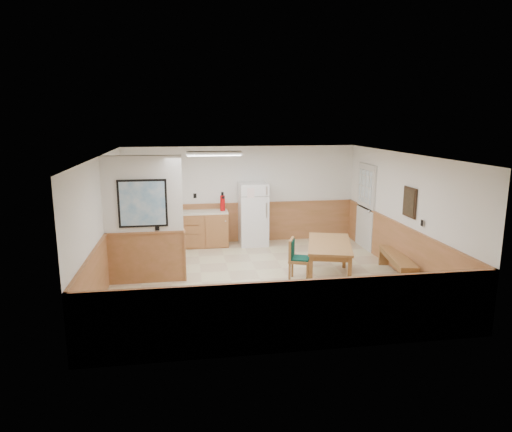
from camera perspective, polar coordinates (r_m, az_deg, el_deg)
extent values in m
plane|color=beige|center=(9.32, 0.51, -7.87)|extent=(6.00, 6.00, 0.00)
cube|color=white|center=(8.79, 0.54, 7.65)|extent=(6.00, 6.00, 0.02)
cube|color=white|center=(11.89, -1.85, 2.70)|extent=(6.00, 0.02, 2.50)
cube|color=white|center=(9.91, 17.91, 0.25)|extent=(0.02, 6.00, 2.50)
cube|color=white|center=(8.99, -18.69, -0.95)|extent=(0.02, 6.00, 2.50)
cube|color=#B26F47|center=(12.01, -1.81, -0.85)|extent=(6.00, 0.04, 1.00)
cube|color=#B26F47|center=(10.07, 17.54, -3.93)|extent=(0.04, 6.00, 1.00)
cube|color=#B26F47|center=(9.17, -18.26, -5.52)|extent=(0.04, 6.00, 1.00)
cube|color=white|center=(8.99, -13.98, 2.58)|extent=(1.50, 0.15, 1.50)
cube|color=#B26F47|center=(9.27, -13.60, -5.06)|extent=(1.50, 0.17, 1.00)
cube|color=black|center=(8.93, -13.99, 1.53)|extent=(0.92, 0.03, 0.92)
cube|color=white|center=(8.91, -13.99, 1.52)|extent=(0.84, 0.01, 0.84)
cube|color=#955F35|center=(11.65, -7.00, -1.69)|extent=(1.40, 0.60, 0.86)
cube|color=#955F35|center=(11.70, -14.21, -1.91)|extent=(0.06, 0.60, 0.86)
cube|color=#955F35|center=(11.66, -10.59, -1.80)|extent=(0.06, 0.60, 0.86)
cube|color=beige|center=(11.55, -9.04, 0.42)|extent=(2.20, 0.60, 0.04)
cube|color=beige|center=(11.83, -9.05, 1.04)|extent=(2.20, 0.02, 0.10)
cube|color=silver|center=(11.63, 13.54, 1.04)|extent=(0.05, 1.02, 2.15)
cube|color=silver|center=(11.63, 13.49, 1.04)|extent=(0.04, 0.90, 2.05)
cube|color=silver|center=(11.53, 13.50, 3.59)|extent=(0.02, 0.76, 0.80)
cube|color=silver|center=(11.76, -12.08, 3.81)|extent=(0.80, 0.03, 1.00)
cube|color=silver|center=(11.74, -12.08, 3.80)|extent=(0.70, 0.01, 0.90)
cube|color=#302013|center=(9.58, 18.66, 1.64)|extent=(0.03, 0.50, 0.60)
cube|color=black|center=(9.57, 18.56, 1.64)|extent=(0.01, 0.42, 0.52)
cube|color=silver|center=(9.99, -5.27, 7.83)|extent=(1.20, 0.30, 0.08)
cube|color=white|center=(10.00, -5.27, 7.57)|extent=(1.15, 0.25, 0.01)
cube|color=white|center=(11.65, -0.35, 0.25)|extent=(0.71, 0.71, 1.59)
cube|color=silver|center=(11.22, 1.34, 3.19)|extent=(0.03, 0.02, 0.21)
cube|color=silver|center=(11.31, 1.33, 0.72)|extent=(0.03, 0.02, 0.38)
cube|color=#9E6A39|center=(9.23, 9.18, -3.50)|extent=(1.26, 1.82, 0.05)
cube|color=#9E6A39|center=(9.25, 9.16, -3.95)|extent=(1.14, 1.70, 0.10)
cube|color=#9E6A39|center=(8.60, 6.86, -7.21)|extent=(0.09, 0.09, 0.70)
cube|color=#9E6A39|center=(10.06, 6.97, -4.35)|extent=(0.09, 0.09, 0.70)
cube|color=#9E6A39|center=(8.63, 11.61, -7.31)|extent=(0.09, 0.09, 0.70)
cube|color=#9E6A39|center=(10.09, 11.00, -4.45)|extent=(0.09, 0.09, 0.70)
cube|color=#9E6A39|center=(9.77, 17.28, -4.86)|extent=(0.62, 1.67, 0.05)
cube|color=#9E6A39|center=(9.19, 19.29, -7.52)|extent=(0.34, 0.11, 0.40)
cube|color=#9E6A39|center=(10.50, 15.38, -4.87)|extent=(0.34, 0.11, 0.40)
cube|color=#9E6A39|center=(9.15, 5.51, -5.52)|extent=(0.54, 0.54, 0.06)
cube|color=#0F4B3A|center=(9.14, 5.51, -5.25)|extent=(0.48, 0.48, 0.03)
cube|color=#9E6A39|center=(9.11, 4.44, -4.07)|extent=(0.20, 0.40, 0.40)
cube|color=#0F4B3A|center=(9.14, 3.36, -4.00)|extent=(0.15, 0.33, 0.34)
cube|color=#9E6A39|center=(9.08, 4.22, -7.12)|extent=(0.05, 0.05, 0.39)
cube|color=#9E6A39|center=(9.41, 4.57, -6.44)|extent=(0.05, 0.05, 0.39)
cube|color=#9E6A39|center=(9.04, 6.42, -7.27)|extent=(0.05, 0.05, 0.39)
cube|color=#9E6A39|center=(9.37, 6.70, -6.58)|extent=(0.05, 0.05, 0.39)
cylinder|color=red|center=(11.54, -4.20, 1.61)|extent=(0.15, 0.15, 0.39)
cylinder|color=black|center=(11.50, -4.22, 2.79)|extent=(0.07, 0.07, 0.09)
cylinder|color=green|center=(11.55, -13.20, 0.93)|extent=(0.08, 0.08, 0.23)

